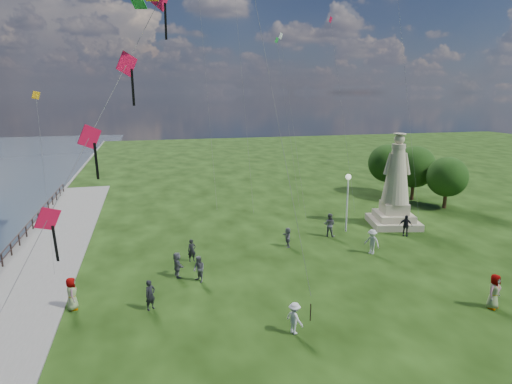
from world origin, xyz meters
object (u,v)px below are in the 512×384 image
object	(u,v)px
person_4	(494,291)
person_5	(177,265)
statue	(395,192)
person_7	(329,225)
lamppost	(348,191)
person_8	(372,242)
person_1	(199,269)
person_0	(150,295)
person_11	(288,237)
person_6	(192,250)
person_2	(295,318)
person_10	(72,294)
person_9	(406,226)

from	to	relation	value
person_4	person_5	bearing A→B (deg)	128.97
statue	person_7	xyz separation A→B (m)	(-6.46, -1.31, -2.01)
lamppost	person_8	size ratio (longest dim) A/B	2.68
person_1	person_7	bearing A→B (deg)	91.03
person_1	person_5	world-z (taller)	person_1
person_0	person_5	world-z (taller)	person_0
person_1	person_11	world-z (taller)	person_1
person_4	person_6	world-z (taller)	person_4
person_4	statue	bearing A→B (deg)	54.66
statue	person_1	bearing A→B (deg)	-144.25
person_5	person_11	size ratio (longest dim) A/B	1.08
statue	person_11	size ratio (longest dim) A/B	5.36
person_4	person_11	xyz separation A→B (m)	(-7.49, 11.37, -0.21)
person_2	person_6	distance (m)	10.68
person_2	person_4	bearing A→B (deg)	-117.79
person_1	person_10	world-z (taller)	person_10
person_0	person_11	size ratio (longest dim) A/B	1.11
person_5	person_9	world-z (taller)	person_9
person_0	person_5	xyz separation A→B (m)	(1.65, 3.78, -0.02)
lamppost	person_2	distance (m)	16.30
person_2	person_6	size ratio (longest dim) A/B	1.01
person_8	person_10	xyz separation A→B (m)	(-19.03, -3.31, -0.01)
person_4	person_7	distance (m)	13.29
person_2	person_8	xyz separation A→B (m)	(8.62, 8.31, 0.11)
person_0	person_2	world-z (taller)	person_0
statue	person_2	bearing A→B (deg)	-121.32
person_1	person_9	distance (m)	17.32
person_6	person_11	distance (m)	7.15
statue	person_11	xyz separation A→B (m)	(-10.37, -2.74, -2.22)
person_8	person_5	bearing A→B (deg)	-118.06
person_7	person_8	xyz separation A→B (m)	(1.36, -4.20, -0.05)
person_9	person_7	bearing A→B (deg)	-164.57
person_2	person_0	bearing A→B (deg)	32.15
person_7	statue	bearing A→B (deg)	-131.22
person_0	person_8	distance (m)	15.71
person_0	person_2	bearing A→B (deg)	-67.01
person_2	person_6	xyz separation A→B (m)	(-3.71, 10.02, -0.01)
person_7	person_10	size ratio (longest dim) A/B	1.06
person_11	statue	bearing A→B (deg)	108.96
lamppost	person_8	xyz separation A→B (m)	(-0.46, -4.97, -2.53)
person_4	person_0	bearing A→B (deg)	142.30
person_8	person_6	bearing A→B (deg)	-128.23
person_4	person_8	distance (m)	8.88
person_0	person_6	xyz separation A→B (m)	(2.77, 6.03, -0.04)
person_4	person_5	size ratio (longest dim) A/B	1.19
person_8	person_11	distance (m)	5.95
person_1	person_6	xyz separation A→B (m)	(-0.07, 3.31, -0.04)
person_1	statue	bearing A→B (deg)	85.28
person_10	person_6	bearing A→B (deg)	-61.53
person_1	person_8	xyz separation A→B (m)	(12.26, 1.60, 0.09)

